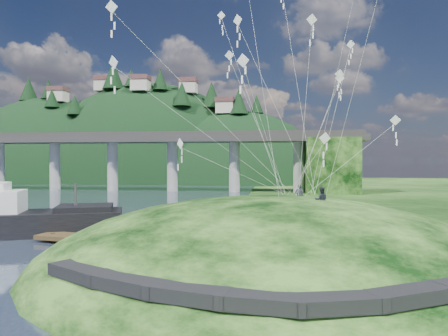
# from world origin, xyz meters

# --- Properties ---
(ground) EXTENTS (320.00, 320.00, 0.00)m
(ground) POSITION_xyz_m (0.00, 0.00, 0.00)
(ground) COLOR black
(ground) RESTS_ON ground
(grass_hill) EXTENTS (36.00, 32.00, 13.00)m
(grass_hill) POSITION_xyz_m (8.00, 2.00, -1.50)
(grass_hill) COLOR black
(grass_hill) RESTS_ON ground
(footpath) EXTENTS (22.29, 5.84, 0.83)m
(footpath) POSITION_xyz_m (7.46, -9.74, 2.08)
(footpath) COLOR black
(footpath) RESTS_ON ground
(bridge) EXTENTS (160.00, 11.00, 15.00)m
(bridge) POSITION_xyz_m (-26.46, 70.07, 9.70)
(bridge) COLOR #2D2B2B
(bridge) RESTS_ON ground
(far_ridge) EXTENTS (153.00, 70.00, 94.50)m
(far_ridge) POSITION_xyz_m (-43.58, 122.17, -7.44)
(far_ridge) COLOR black
(far_ridge) RESTS_ON ground
(work_barge) EXTENTS (20.97, 12.05, 7.10)m
(work_barge) POSITION_xyz_m (-17.92, 10.49, 1.78)
(work_barge) COLOR black
(work_barge) RESTS_ON ground
(wooden_dock) EXTENTS (16.06, 5.44, 1.13)m
(wooden_dock) POSITION_xyz_m (-5.90, 7.16, 0.50)
(wooden_dock) COLOR #372916
(wooden_dock) RESTS_ON ground
(kite_flyers) EXTENTS (2.10, 3.54, 1.84)m
(kite_flyers) POSITION_xyz_m (10.97, 2.22, 5.80)
(kite_flyers) COLOR #242830
(kite_flyers) RESTS_ON ground
(kite_swarm) EXTENTS (20.13, 13.65, 16.85)m
(kite_swarm) POSITION_xyz_m (8.20, 2.01, 16.42)
(kite_swarm) COLOR white
(kite_swarm) RESTS_ON ground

